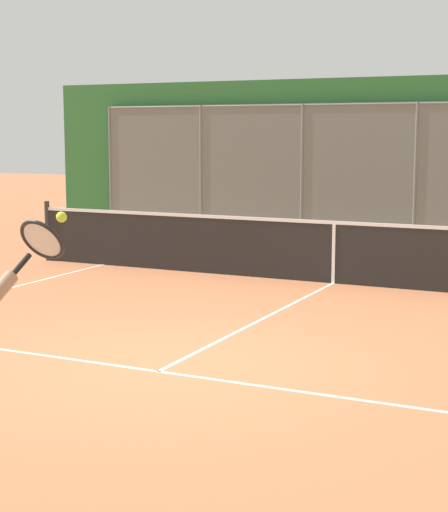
% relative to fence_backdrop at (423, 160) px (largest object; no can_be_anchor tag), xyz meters
% --- Properties ---
extents(ground_plane, '(60.00, 60.00, 0.00)m').
position_rel_fence_backdrop_xyz_m(ground_plane, '(0.00, 10.87, -1.71)').
color(ground_plane, '#B76B42').
extents(court_line_markings, '(8.45, 9.72, 0.01)m').
position_rel_fence_backdrop_xyz_m(court_line_markings, '(0.00, 11.54, -1.70)').
color(court_line_markings, white).
rests_on(court_line_markings, ground).
extents(fence_backdrop, '(17.94, 1.37, 3.44)m').
position_rel_fence_backdrop_xyz_m(fence_backdrop, '(0.00, 0.00, 0.00)').
color(fence_backdrop, slate).
rests_on(fence_backdrop, ground).
extents(tennis_net, '(10.86, 0.09, 1.07)m').
position_rel_fence_backdrop_xyz_m(tennis_net, '(0.00, 5.88, -1.21)').
color(tennis_net, '#2D2D2D').
rests_on(tennis_net, ground).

